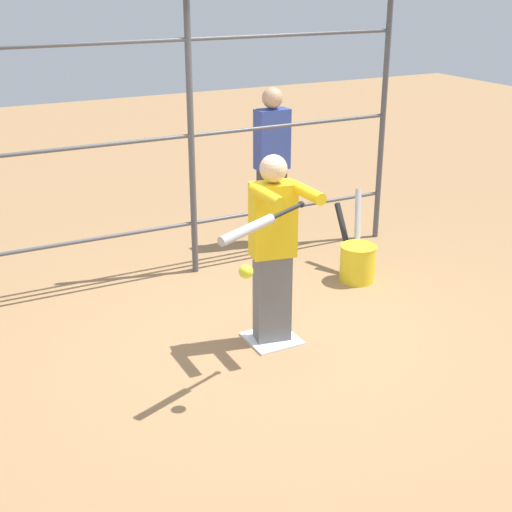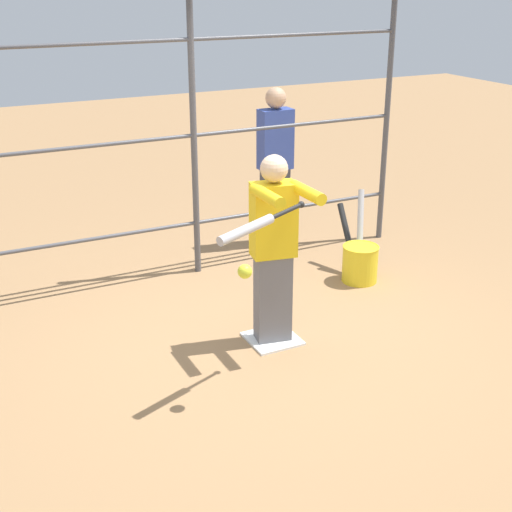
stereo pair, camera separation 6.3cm
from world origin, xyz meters
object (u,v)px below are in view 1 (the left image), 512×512
object	(u,v)px
softball_in_flight	(246,272)
bystander_behind_fence	(272,165)
baseball_bat_swinging	(254,226)
bat_bucket	(357,259)
batter	(274,245)

from	to	relation	value
softball_in_flight	bystander_behind_fence	xyz separation A→B (m)	(-1.63, -2.65, -0.10)
baseball_bat_swinging	bystander_behind_fence	bearing A→B (deg)	-120.68
softball_in_flight	bat_bucket	world-z (taller)	softball_in_flight
baseball_bat_swinging	bat_bucket	size ratio (longest dim) A/B	0.96
softball_in_flight	bystander_behind_fence	bearing A→B (deg)	-121.51
batter	bat_bucket	distance (m)	1.62
batter	baseball_bat_swinging	distance (m)	0.83
bystander_behind_fence	softball_in_flight	bearing A→B (deg)	58.49
softball_in_flight	bystander_behind_fence	size ratio (longest dim) A/B	0.06
softball_in_flight	bystander_behind_fence	distance (m)	3.11
batter	softball_in_flight	distance (m)	0.90
bat_bucket	bystander_behind_fence	world-z (taller)	bystander_behind_fence
baseball_bat_swinging	batter	bearing A→B (deg)	-128.84
batter	softball_in_flight	xyz separation A→B (m)	(0.57, 0.67, 0.15)
baseball_bat_swinging	bystander_behind_fence	world-z (taller)	bystander_behind_fence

